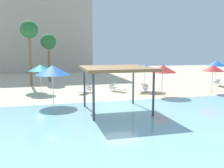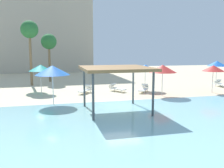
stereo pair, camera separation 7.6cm
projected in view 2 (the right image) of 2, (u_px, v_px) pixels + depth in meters
name	position (u px, v px, depth m)	size (l,w,h in m)	color
ground_plane	(122.00, 106.00, 17.27)	(80.00, 80.00, 0.00)	beige
lagoon_water	(152.00, 128.00, 12.23)	(44.00, 13.50, 0.04)	#8CC6CC
shade_pavilion	(116.00, 70.00, 15.32)	(4.27, 4.27, 2.87)	#42474C
beach_umbrella_blue_0	(217.00, 64.00, 28.38)	(2.23, 2.23, 2.67)	silver
beach_umbrella_blue_1	(145.00, 67.00, 23.75)	(1.97, 1.97, 2.52)	silver
beach_umbrella_red_2	(213.00, 68.00, 22.31)	(2.02, 2.02, 2.55)	silver
beach_umbrella_blue_4	(52.00, 70.00, 17.41)	(2.48, 2.48, 2.84)	silver
beach_umbrella_red_5	(163.00, 69.00, 20.78)	(2.38, 2.38, 2.68)	silver
beach_umbrella_teal_7	(40.00, 68.00, 22.16)	(2.10, 2.10, 2.61)	silver
lounge_chair_0	(144.00, 89.00, 22.86)	(1.56, 1.91, 0.74)	white
lounge_chair_1	(221.00, 84.00, 26.18)	(0.80, 1.95, 0.74)	white
lounge_chair_3	(86.00, 89.00, 22.35)	(1.54, 1.92, 0.74)	white
lounge_chair_4	(117.00, 88.00, 23.29)	(1.41, 1.96, 0.74)	white
palm_tree_0	(49.00, 43.00, 29.88)	(1.90, 1.90, 5.92)	brown
palm_tree_1	(29.00, 31.00, 26.32)	(1.90, 1.90, 7.10)	brown
hotel_block_0	(34.00, 26.00, 46.07)	(20.71, 11.37, 16.91)	#B2A893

